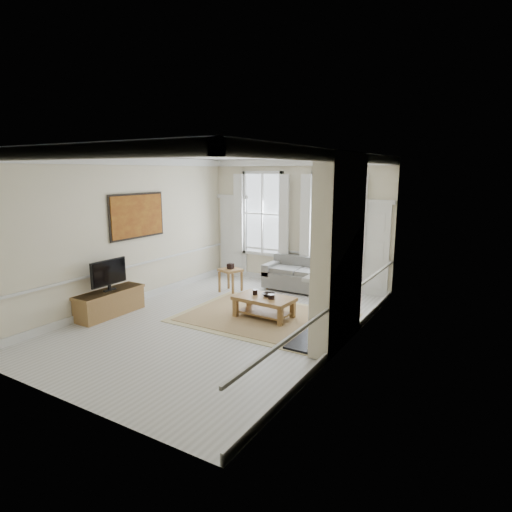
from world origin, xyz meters
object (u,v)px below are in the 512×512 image
Objects in this scene: coffee_table at (264,301)px; sofa at (301,277)px; side_table at (231,273)px; tv_stand at (110,303)px.

sofa is at bearing 99.36° from coffee_table.
sofa is 2.87× the size of side_table.
side_table is (-1.49, -1.07, 0.13)m from sofa.
side_table is 0.50× the size of coffee_table.
tv_stand is (-2.70, -3.94, -0.08)m from sofa.
sofa is at bearing 35.74° from side_table.
coffee_table is 0.83× the size of tv_stand.
sofa is 1.18× the size of tv_stand.
side_table is 0.41× the size of tv_stand.
coffee_table is at bearing 27.49° from tv_stand.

